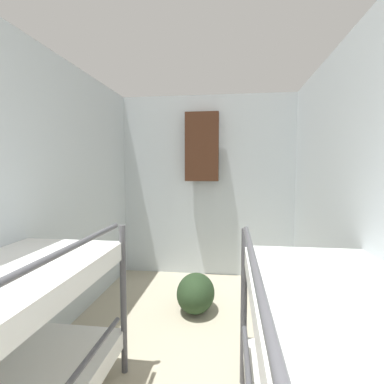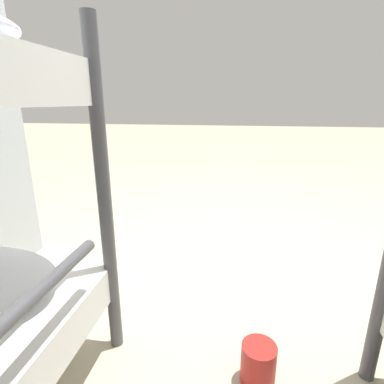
# 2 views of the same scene
# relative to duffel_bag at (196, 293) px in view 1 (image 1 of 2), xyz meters

# --- Properties ---
(wall_left) EXTENTS (0.06, 4.59, 2.46)m
(wall_left) POSITION_rel_duffel_bag_xyz_m (-1.17, -1.12, 1.03)
(wall_left) COLOR silver
(wall_left) RESTS_ON ground_plane
(wall_right) EXTENTS (0.06, 4.59, 2.46)m
(wall_right) POSITION_rel_duffel_bag_xyz_m (1.22, -1.12, 1.03)
(wall_right) COLOR silver
(wall_right) RESTS_ON ground_plane
(wall_back) EXTENTS (2.45, 0.06, 2.46)m
(wall_back) POSITION_rel_duffel_bag_xyz_m (0.02, 1.14, 1.03)
(wall_back) COLOR silver
(wall_back) RESTS_ON ground_plane
(duffel_bag) EXTENTS (0.39, 0.52, 0.39)m
(duffel_bag) POSITION_rel_duffel_bag_xyz_m (0.00, 0.00, 0.00)
(duffel_bag) COLOR #23381E
(duffel_bag) RESTS_ON ground_plane
(hanging_coat) EXTENTS (0.44, 0.12, 0.90)m
(hanging_coat) POSITION_rel_duffel_bag_xyz_m (-0.04, 0.99, 1.56)
(hanging_coat) COLOR #472819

